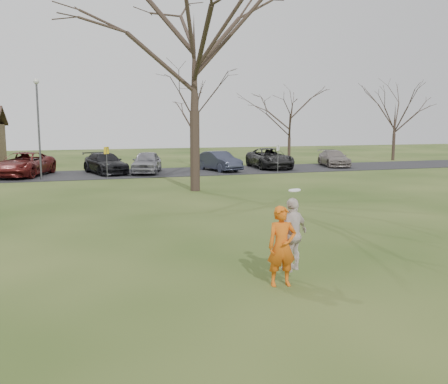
{
  "coord_description": "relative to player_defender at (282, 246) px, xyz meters",
  "views": [
    {
      "loc": [
        -4.46,
        -9.58,
        3.53
      ],
      "look_at": [
        0.0,
        4.0,
        1.5
      ],
      "focal_mm": 38.56,
      "sensor_mm": 36.0,
      "label": 1
    }
  ],
  "objects": [
    {
      "name": "lamp_post",
      "position": [
        -5.92,
        22.78,
        3.08
      ],
      "size": [
        0.34,
        0.34,
        6.27
      ],
      "color": "#47474C",
      "rests_on": "ground"
    },
    {
      "name": "big_tree",
      "position": [
        2.08,
        15.28,
        6.12
      ],
      "size": [
        9.0,
        9.0,
        14.0
      ],
      "primitive_type": null,
      "color": "#352821",
      "rests_on": "ground"
    },
    {
      "name": "car_3",
      "position": [
        -1.77,
        25.58,
        -0.12
      ],
      "size": [
        3.27,
        5.35,
        1.45
      ],
      "primitive_type": "imported",
      "rotation": [
        0.0,
        0.0,
        0.26
      ],
      "color": "black",
      "rests_on": "parking_strip"
    },
    {
      "name": "parking_strip",
      "position": [
        0.08,
        25.28,
        -0.86
      ],
      "size": [
        62.0,
        6.5,
        0.04
      ],
      "primitive_type": "cube",
      "color": "black",
      "rests_on": "ground"
    },
    {
      "name": "ground",
      "position": [
        0.08,
        0.28,
        -0.88
      ],
      "size": [
        120.0,
        120.0,
        0.0
      ],
      "primitive_type": "plane",
      "color": "#1E380F",
      "rests_on": "ground"
    },
    {
      "name": "player_defender",
      "position": [
        0.0,
        0.0,
        0.0
      ],
      "size": [
        0.69,
        0.5,
        1.77
      ],
      "primitive_type": "imported",
      "rotation": [
        0.0,
        0.0,
        -0.12
      ],
      "color": "#D45A11",
      "rests_on": "ground"
    },
    {
      "name": "sign_white",
      "position": [
        10.08,
        22.28,
        0.57
      ],
      "size": [
        0.35,
        0.35,
        2.08
      ],
      "color": "#47474C",
      "rests_on": "ground"
    },
    {
      "name": "car_4",
      "position": [
        1.07,
        25.01,
        -0.06
      ],
      "size": [
        3.04,
        4.91,
        1.56
      ],
      "primitive_type": "imported",
      "rotation": [
        0.0,
        0.0,
        -0.28
      ],
      "color": "gray",
      "rests_on": "parking_strip"
    },
    {
      "name": "small_tree_row",
      "position": [
        4.46,
        30.34,
        3.01
      ],
      "size": [
        55.0,
        5.9,
        8.5
      ],
      "color": "#352821",
      "rests_on": "ground"
    },
    {
      "name": "car_5",
      "position": [
        6.51,
        25.03,
        -0.12
      ],
      "size": [
        2.61,
        4.64,
        1.45
      ],
      "primitive_type": "imported",
      "rotation": [
        0.0,
        0.0,
        0.26
      ],
      "color": "#292D3E",
      "rests_on": "parking_strip"
    },
    {
      "name": "car_7",
      "position": [
        16.7,
        25.67,
        -0.18
      ],
      "size": [
        2.91,
        4.87,
        1.32
      ],
      "primitive_type": "imported",
      "rotation": [
        0.0,
        0.0,
        -0.25
      ],
      "color": "gray",
      "rests_on": "parking_strip"
    },
    {
      "name": "car_2",
      "position": [
        -7.13,
        25.48,
        -0.04
      ],
      "size": [
        4.35,
        6.3,
        1.6
      ],
      "primitive_type": "imported",
      "rotation": [
        0.0,
        0.0,
        -0.32
      ],
      "color": "#571614",
      "rests_on": "parking_strip"
    },
    {
      "name": "catching_play",
      "position": [
        0.37,
        0.21,
        0.19
      ],
      "size": [
        1.05,
        0.83,
        1.85
      ],
      "color": "silver",
      "rests_on": "ground"
    },
    {
      "name": "sign_yellow",
      "position": [
        -1.92,
        22.28,
        0.57
      ],
      "size": [
        0.35,
        0.35,
        2.08
      ],
      "color": "#47474C",
      "rests_on": "ground"
    },
    {
      "name": "car_6",
      "position": [
        10.99,
        25.85,
        -0.06
      ],
      "size": [
        3.06,
        5.84,
        1.57
      ],
      "primitive_type": "imported",
      "rotation": [
        0.0,
        0.0,
        -0.08
      ],
      "color": "black",
      "rests_on": "parking_strip"
    }
  ]
}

